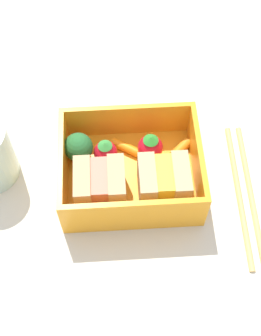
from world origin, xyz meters
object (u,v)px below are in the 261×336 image
object	(u,v)px
sandwich_left	(163,182)
sandwich_center_left	(100,185)
chopstick_pair	(245,193)
strawberry_far_left	(150,147)
carrot_stick_far_left	(130,149)
carrot_stick_left	(179,151)
strawberry_left	(105,152)
broccoli_floret	(78,148)

from	to	relation	value
sandwich_left	sandwich_center_left	distance (cm)	6.99
chopstick_pair	sandwich_left	bearing A→B (deg)	-1.72
sandwich_left	strawberry_far_left	bearing A→B (deg)	-78.96
sandwich_left	carrot_stick_far_left	world-z (taller)	sandwich_left
strawberry_far_left	sandwich_left	bearing A→B (deg)	101.04
carrot_stick_left	strawberry_left	distance (cm)	8.72
strawberry_far_left	carrot_stick_far_left	distance (cm)	2.67
strawberry_left	broccoli_floret	size ratio (longest dim) A/B	0.82
strawberry_far_left	broccoli_floret	world-z (taller)	broccoli_floret
sandwich_left	broccoli_floret	bearing A→B (deg)	-28.44
broccoli_floret	chopstick_pair	xyz separation A→B (cm)	(-19.09, 5.35, -3.23)
sandwich_center_left	chopstick_pair	size ratio (longest dim) A/B	0.29
carrot_stick_far_left	chopstick_pair	distance (cm)	14.50
sandwich_left	strawberry_far_left	xyz separation A→B (cm)	(1.01, -5.15, -0.78)
carrot_stick_left	sandwich_center_left	bearing A→B (deg)	28.18
broccoli_floret	chopstick_pair	bearing A→B (deg)	164.34
carrot_stick_left	sandwich_left	bearing A→B (deg)	64.52
sandwich_left	carrot_stick_left	world-z (taller)	sandwich_left
sandwich_center_left	carrot_stick_far_left	distance (cm)	7.02
carrot_stick_left	strawberry_far_left	xyz separation A→B (cm)	(3.40, -0.13, 1.02)
chopstick_pair	sandwich_center_left	bearing A→B (deg)	-1.00
strawberry_far_left	broccoli_floret	distance (cm)	8.37
carrot_stick_left	chopstick_pair	distance (cm)	9.19
sandwich_center_left	broccoli_floret	xyz separation A→B (cm)	(2.36, -5.06, -0.02)
strawberry_far_left	sandwich_center_left	bearing A→B (deg)	40.75
sandwich_left	strawberry_far_left	size ratio (longest dim) A/B	1.53
sandwich_center_left	carrot_stick_left	xyz separation A→B (cm)	(-9.38, -5.03, -1.80)
broccoli_floret	sandwich_center_left	bearing A→B (deg)	114.99
sandwich_center_left	strawberry_far_left	size ratio (longest dim) A/B	1.53
strawberry_left	sandwich_center_left	bearing A→B (deg)	81.65
carrot_stick_left	broccoli_floret	distance (cm)	11.87
strawberry_left	carrot_stick_left	bearing A→B (deg)	-178.81
sandwich_center_left	broccoli_floret	distance (cm)	5.58
strawberry_far_left	broccoli_floret	bearing A→B (deg)	0.65
strawberry_far_left	strawberry_left	size ratio (longest dim) A/B	1.06
strawberry_left	broccoli_floret	xyz separation A→B (cm)	(3.07, -0.21, 0.86)
carrot_stick_left	strawberry_left	bearing A→B (deg)	1.19
sandwich_center_left	strawberry_left	bearing A→B (deg)	-98.35
carrot_stick_left	chopstick_pair	size ratio (longest dim) A/B	0.19
strawberry_left	sandwich_left	bearing A→B (deg)	142.32
strawberry_far_left	chopstick_pair	world-z (taller)	strawberry_far_left
strawberry_far_left	chopstick_pair	size ratio (longest dim) A/B	0.19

